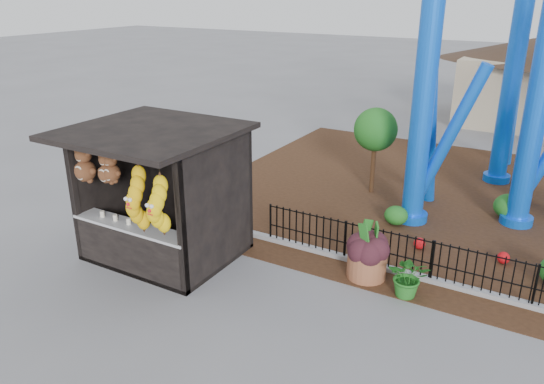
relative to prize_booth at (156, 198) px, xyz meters
The scene contains 8 objects.
ground 3.47m from the prize_booth, 17.11° to the right, with size 120.00×120.00×0.00m, color slate.
mulch_bed 10.06m from the prize_booth, 45.43° to the left, with size 18.00×12.00×0.02m, color #331E11.
curb 7.43m from the prize_booth, 16.62° to the left, with size 18.00×0.18×0.12m, color gray.
prize_booth is the anchor object (origin of this frame).
picket_fence 8.21m from the prize_booth, 14.81° to the left, with size 12.20×0.06×1.00m, color black, non-canonical shape.
terracotta_planter 4.93m from the prize_booth, 19.59° to the left, with size 0.86×0.86×0.59m, color brown.
planter_foliage 4.81m from the prize_booth, 19.59° to the left, with size 0.70×0.70×0.64m, color black.
potted_plant 5.76m from the prize_booth, 13.27° to the left, with size 0.83×0.72×0.92m, color #2B5218.
Camera 1 is at (4.86, -7.34, 5.98)m, focal length 35.00 mm.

